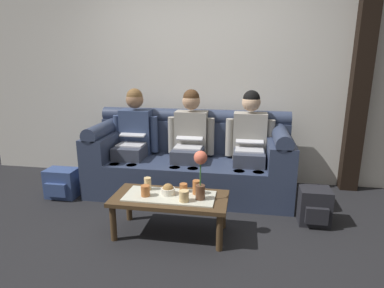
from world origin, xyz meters
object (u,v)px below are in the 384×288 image
(cup_far_right, at_px, (196,187))
(backpack_right, at_px, (314,206))
(couch, at_px, (190,161))
(person_left, at_px, (134,136))
(flower_vase, at_px, (200,170))
(cup_near_right, at_px, (184,196))
(cup_near_left, at_px, (148,184))
(person_right, at_px, (250,141))
(person_middle, at_px, (190,138))
(backpack_left, at_px, (62,183))
(cup_far_center, at_px, (183,188))
(coffee_table, at_px, (170,201))
(cup_far_left, at_px, (145,191))
(snack_bowl, at_px, (168,190))

(cup_far_right, distance_m, backpack_right, 1.19)
(couch, bearing_deg, person_left, -179.65)
(flower_vase, distance_m, cup_near_right, 0.26)
(flower_vase, xyz_separation_m, cup_near_left, (-0.51, 0.13, -0.20))
(person_left, relative_size, person_right, 1.00)
(person_middle, height_order, backpack_right, person_middle)
(cup_near_right, bearing_deg, flower_vase, 27.27)
(backpack_left, relative_size, backpack_right, 1.00)
(cup_near_left, height_order, cup_far_right, cup_far_right)
(cup_near_left, bearing_deg, flower_vase, -13.81)
(cup_near_right, relative_size, cup_far_center, 1.24)
(flower_vase, xyz_separation_m, cup_far_right, (-0.05, 0.11, -0.20))
(couch, height_order, person_left, person_left)
(person_middle, xyz_separation_m, coffee_table, (0.00, -1.03, -0.34))
(couch, xyz_separation_m, person_right, (0.69, -0.00, 0.29))
(cup_near_left, distance_m, cup_near_right, 0.43)
(cup_near_right, bearing_deg, cup_far_center, 102.48)
(person_middle, height_order, cup_far_left, person_middle)
(snack_bowl, height_order, cup_far_right, cup_far_right)
(person_left, xyz_separation_m, cup_far_right, (0.92, -0.95, -0.22))
(person_left, xyz_separation_m, person_right, (1.39, 0.00, -0.00))
(cup_near_right, height_order, cup_far_center, cup_near_right)
(flower_vase, xyz_separation_m, backpack_right, (1.05, 0.46, -0.47))
(snack_bowl, bearing_deg, cup_far_left, -159.25)
(person_left, distance_m, cup_near_right, 1.42)
(flower_vase, relative_size, backpack_left, 1.24)
(cup_near_left, bearing_deg, person_left, 116.29)
(cup_far_center, relative_size, backpack_left, 0.22)
(person_right, bearing_deg, snack_bowl, -125.49)
(person_right, bearing_deg, person_middle, -179.99)
(couch, distance_m, backpack_left, 1.51)
(snack_bowl, relative_size, cup_near_right, 1.31)
(flower_vase, bearing_deg, cup_near_left, 166.19)
(snack_bowl, distance_m, cup_far_left, 0.20)
(cup_far_right, bearing_deg, couch, 103.51)
(cup_near_right, distance_m, cup_far_right, 0.19)
(cup_near_right, distance_m, backpack_right, 1.32)
(person_middle, distance_m, cup_far_right, 1.00)
(backpack_left, distance_m, backpack_right, 2.77)
(snack_bowl, relative_size, cup_far_center, 1.62)
(cup_far_left, bearing_deg, backpack_right, 17.15)
(person_left, height_order, person_middle, same)
(flower_vase, height_order, cup_near_right, flower_vase)
(person_left, distance_m, backpack_left, 0.99)
(couch, bearing_deg, person_middle, -90.00)
(backpack_right, bearing_deg, person_left, 163.56)
(cup_near_right, relative_size, backpack_left, 0.27)
(cup_far_right, bearing_deg, coffee_table, -161.90)
(couch, xyz_separation_m, coffee_table, (0.00, -1.03, -0.05))
(flower_vase, relative_size, cup_far_center, 5.63)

